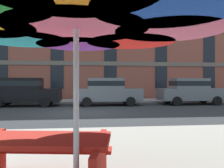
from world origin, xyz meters
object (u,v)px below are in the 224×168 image
sedan_gray_midblock (190,91)px  sedan_black (24,91)px  sedan_gray (107,91)px  patio_umbrella (76,6)px  picnic_table (37,160)px

sedan_gray_midblock → sedan_black: bearing=180.0°
sedan_black → sedan_gray: bearing=0.0°
sedan_black → patio_umbrella: patio_umbrella is taller
sedan_gray_midblock → patio_umbrella: (-7.26, -12.70, 1.29)m
sedan_gray → picnic_table: bearing=-99.4°
sedan_black → sedan_gray: (5.22, 0.00, 0.00)m
sedan_black → patio_umbrella: 13.29m
sedan_gray_midblock → patio_umbrella: 14.69m
patio_umbrella → picnic_table: 1.89m
patio_umbrella → picnic_table: (-0.50, 0.53, -1.75)m
sedan_gray → picnic_table: sedan_gray is taller
sedan_gray_midblock → picnic_table: 14.45m
sedan_gray → patio_umbrella: 12.85m
sedan_gray_midblock → picnic_table: sedan_gray_midblock is taller
sedan_gray → sedan_gray_midblock: bearing=0.0°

